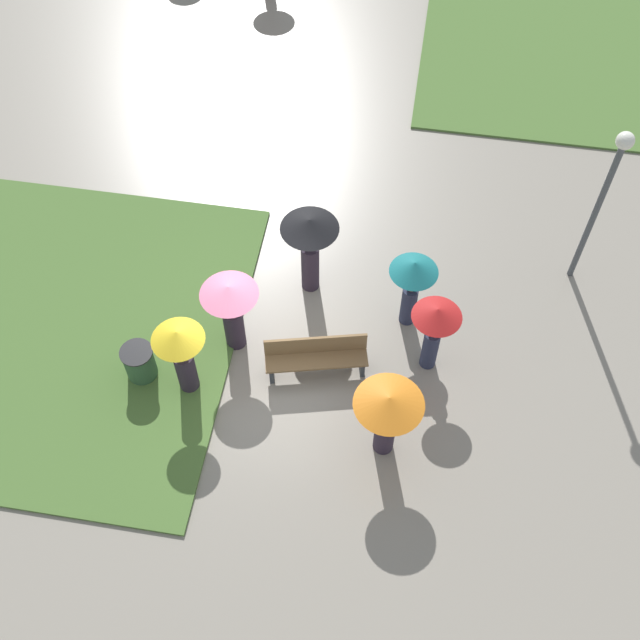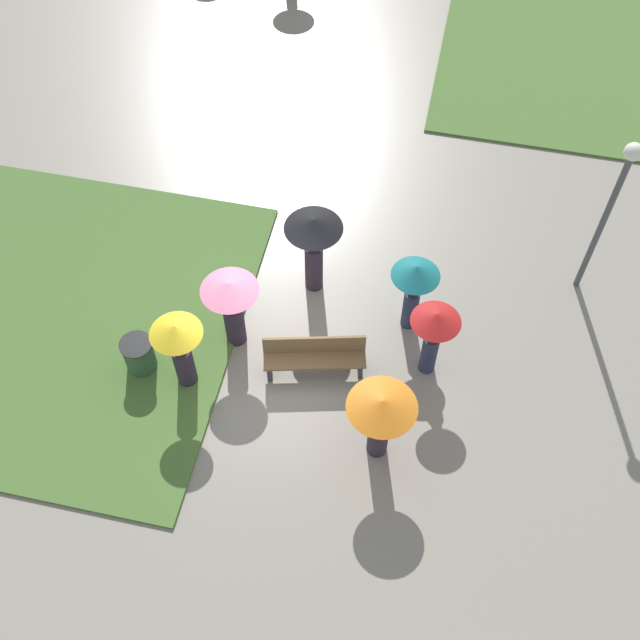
{
  "view_description": "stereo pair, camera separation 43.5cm",
  "coord_description": "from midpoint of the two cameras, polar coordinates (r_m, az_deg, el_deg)",
  "views": [
    {
      "loc": [
        2.34,
        -7.96,
        13.06
      ],
      "look_at": [
        0.98,
        0.42,
        0.78
      ],
      "focal_mm": 45.0,
      "sensor_mm": 36.0,
      "label": 1
    },
    {
      "loc": [
        2.77,
        -7.88,
        13.06
      ],
      "look_at": [
        0.98,
        0.42,
        0.78
      ],
      "focal_mm": 45.0,
      "sensor_mm": 36.0,
      "label": 2
    }
  ],
  "objects": [
    {
      "name": "crowd_person_black",
      "position": [
        15.27,
        0.36,
        5.76
      ],
      "size": [
        1.12,
        1.12,
        1.99
      ],
      "rotation": [
        0.0,
        0.0,
        2.23
      ],
      "color": "#2D2333",
      "rests_on": "ground_plane"
    },
    {
      "name": "crowd_person_teal",
      "position": [
        14.89,
        7.56,
        2.63
      ],
      "size": [
        0.91,
        0.91,
        1.8
      ],
      "rotation": [
        0.0,
        0.0,
        0.77
      ],
      "color": "#282D47",
      "rests_on": "ground_plane"
    },
    {
      "name": "ground_plane",
      "position": [
        15.48,
        -3.07,
        -2.26
      ],
      "size": [
        90.0,
        90.0,
        0.0
      ],
      "primitive_type": "plane",
      "color": "gray"
    },
    {
      "name": "park_bench",
      "position": [
        14.86,
        0.45,
        -2.53
      ],
      "size": [
        1.95,
        0.86,
        0.9
      ],
      "rotation": [
        0.0,
        0.0,
        0.24
      ],
      "color": "brown",
      "rests_on": "ground_plane"
    },
    {
      "name": "crowd_person_yellow",
      "position": [
        14.28,
        -9.11,
        -1.81
      ],
      "size": [
        0.94,
        0.94,
        1.82
      ],
      "rotation": [
        0.0,
        0.0,
        5.38
      ],
      "color": "#2D2333",
      "rests_on": "ground_plane"
    },
    {
      "name": "crowd_person_red",
      "position": [
        14.39,
        8.95,
        -0.78
      ],
      "size": [
        0.9,
        0.9,
        1.77
      ],
      "rotation": [
        0.0,
        0.0,
        3.6
      ],
      "color": "#282D47",
      "rests_on": "ground_plane"
    },
    {
      "name": "lawn_patch_far",
      "position": [
        23.07,
        20.56,
        17.43
      ],
      "size": [
        8.62,
        7.93,
        0.06
      ],
      "color": "#4C7033",
      "rests_on": "ground_plane"
    },
    {
      "name": "lamp_post",
      "position": [
        15.47,
        20.87,
        7.99
      ],
      "size": [
        0.32,
        0.32,
        3.81
      ],
      "color": "#474C51",
      "rests_on": "ground_plane"
    },
    {
      "name": "crowd_person_orange",
      "position": [
        13.37,
        5.29,
        -6.72
      ],
      "size": [
        1.19,
        1.19,
        1.75
      ],
      "rotation": [
        0.0,
        0.0,
        1.71
      ],
      "color": "#2D2333",
      "rests_on": "ground_plane"
    },
    {
      "name": "lawn_patch_near",
      "position": [
        16.97,
        -19.8,
        0.65
      ],
      "size": [
        8.74,
        7.32,
        0.06
      ],
      "color": "#4C7033",
      "rests_on": "ground_plane"
    },
    {
      "name": "trash_bin",
      "position": [
        15.27,
        -11.94,
        -2.49
      ],
      "size": [
        0.61,
        0.61,
        0.79
      ],
      "color": "#335638",
      "rests_on": "ground_plane"
    },
    {
      "name": "crowd_person_pink",
      "position": [
        14.68,
        -5.48,
        1.31
      ],
      "size": [
        1.08,
        1.08,
        1.78
      ],
      "rotation": [
        0.0,
        0.0,
        4.54
      ],
      "color": "#2D2333",
      "rests_on": "ground_plane"
    }
  ]
}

